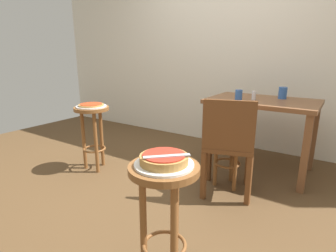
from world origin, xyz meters
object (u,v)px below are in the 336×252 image
object	(u,v)px
stool_foreground	(164,200)
pizza_middle	(91,105)
stool_middle	(93,125)
serving_plate_middle	(91,106)
stool_leftside	(229,135)
pizza_leftside	(231,111)
dining_table	(262,111)
cup_near_edge	(239,95)
condiment_shaker	(254,95)
serving_plate_leftside	(230,115)
pizza_server_knife	(167,156)
pizza_foreground	(164,159)
serving_plate_foreground	(164,164)
wooden_chair	(228,144)
cup_far_edge	(283,93)

from	to	relation	value
stool_foreground	pizza_middle	distance (m)	1.67
stool_middle	serving_plate_middle	bearing A→B (deg)	176.42
stool_leftside	pizza_middle	bearing A→B (deg)	-162.52
pizza_leftside	dining_table	xyz separation A→B (m)	(0.13, 0.54, -0.08)
cup_near_edge	condiment_shaker	xyz separation A→B (m)	(0.12, 0.10, -0.01)
serving_plate_leftside	pizza_server_knife	xyz separation A→B (m)	(0.17, -1.24, 0.06)
serving_plate_middle	dining_table	distance (m)	1.72
pizza_server_knife	stool_leftside	bearing A→B (deg)	53.60
pizza_leftside	pizza_foreground	bearing A→B (deg)	-83.66
pizza_foreground	stool_leftside	distance (m)	1.25
serving_plate_leftside	pizza_server_knife	distance (m)	1.25
stool_middle	stool_leftside	size ratio (longest dim) A/B	1.00
stool_leftside	serving_plate_leftside	xyz separation A→B (m)	(0.00, -0.00, 0.19)
serving_plate_foreground	stool_middle	xyz separation A→B (m)	(-1.45, 0.81, -0.19)
pizza_server_knife	pizza_leftside	bearing A→B (deg)	53.60
serving_plate_leftside	stool_leftside	bearing A→B (deg)	90.00
wooden_chair	pizza_server_knife	world-z (taller)	wooden_chair
pizza_leftside	dining_table	distance (m)	0.56
serving_plate_foreground	cup_near_edge	distance (m)	1.60
serving_plate_middle	cup_far_edge	bearing A→B (deg)	34.93
stool_middle	condiment_shaker	distance (m)	1.65
serving_plate_middle	pizza_server_knife	world-z (taller)	pizza_server_knife
cup_near_edge	pizza_foreground	bearing A→B (deg)	-82.87
serving_plate_foreground	cup_far_edge	xyz separation A→B (m)	(0.14, 1.92, 0.13)
cup_near_edge	wooden_chair	size ratio (longest dim) A/B	0.12
pizza_foreground	cup_far_edge	xyz separation A→B (m)	(0.14, 1.92, 0.10)
serving_plate_foreground	stool_leftside	world-z (taller)	serving_plate_foreground
pizza_leftside	cup_near_edge	xyz separation A→B (m)	(-0.06, 0.36, 0.09)
serving_plate_leftside	condiment_shaker	distance (m)	0.48
pizza_middle	pizza_foreground	bearing A→B (deg)	-29.21
pizza_foreground	cup_far_edge	size ratio (longest dim) A/B	1.96
cup_far_edge	pizza_server_knife	xyz separation A→B (m)	(-0.11, -1.94, -0.07)
pizza_foreground	serving_plate_leftside	distance (m)	1.23
dining_table	pizza_server_knife	bearing A→B (deg)	-88.75
stool_middle	pizza_middle	bearing A→B (deg)	178.21
pizza_leftside	cup_near_edge	size ratio (longest dim) A/B	2.52
dining_table	pizza_middle	bearing A→B (deg)	-146.50
stool_middle	condiment_shaker	size ratio (longest dim) A/B	7.47
pizza_foreground	pizza_leftside	bearing A→B (deg)	96.34
cup_far_edge	pizza_middle	bearing A→B (deg)	-145.07
serving_plate_foreground	pizza_middle	size ratio (longest dim) A/B	1.15
pizza_middle	pizza_leftside	world-z (taller)	pizza_leftside
stool_foreground	serving_plate_leftside	size ratio (longest dim) A/B	2.24
serving_plate_leftside	pizza_leftside	bearing A→B (deg)	90.00
pizza_leftside	cup_near_edge	world-z (taller)	cup_near_edge
serving_plate_middle	cup_far_edge	size ratio (longest dim) A/B	2.54
serving_plate_leftside	cup_near_edge	world-z (taller)	cup_near_edge
pizza_middle	pizza_leftside	xyz separation A→B (m)	(1.31, 0.41, 0.01)
serving_plate_foreground	condiment_shaker	distance (m)	1.69
pizza_foreground	pizza_server_knife	size ratio (longest dim) A/B	1.06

